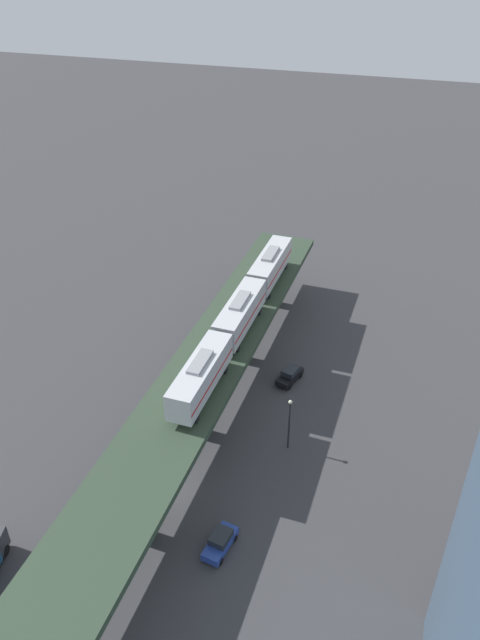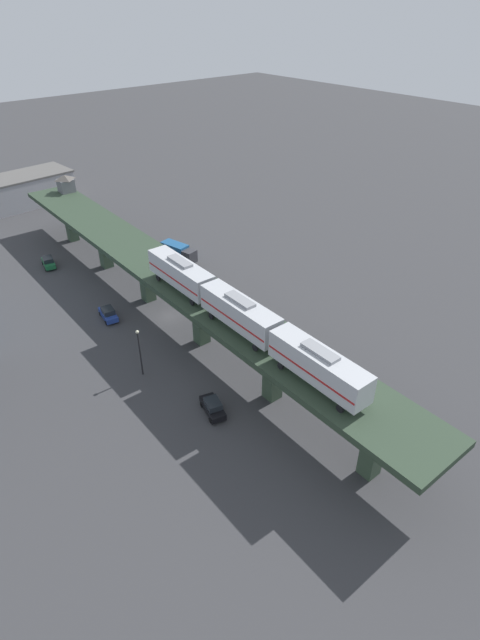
{
  "view_description": "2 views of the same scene",
  "coord_description": "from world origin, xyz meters",
  "px_view_note": "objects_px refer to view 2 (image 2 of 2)",
  "views": [
    {
      "loc": [
        -20.35,
        40.88,
        51.03
      ],
      "look_at": [
        -2.01,
        -18.88,
        9.58
      ],
      "focal_mm": 35.0,
      "sensor_mm": 36.0,
      "label": 1
    },
    {
      "loc": [
        -33.96,
        -56.13,
        41.87
      ],
      "look_at": [
        -2.01,
        -18.88,
        9.58
      ],
      "focal_mm": 28.0,
      "sensor_mm": 36.0,
      "label": 2
    }
  ],
  "objects_px": {
    "warehouse_building": "(9,193)",
    "subway_train": "(240,313)",
    "street_car_blue": "(108,314)",
    "street_car_black": "(213,407)",
    "street_car_green": "(48,262)",
    "street_lamp": "(140,349)",
    "signal_hut": "(66,183)",
    "delivery_truck": "(178,252)"
  },
  "relations": [
    {
      "from": "subway_train",
      "to": "warehouse_building",
      "type": "xyz_separation_m",
      "value": [
        0.39,
        81.73,
        -7.21
      ]
    },
    {
      "from": "street_lamp",
      "to": "street_car_green",
      "type": "bearing_deg",
      "value": 85.14
    },
    {
      "from": "street_car_black",
      "to": "warehouse_building",
      "type": "bearing_deg",
      "value": 85.61
    },
    {
      "from": "street_car_black",
      "to": "warehouse_building",
      "type": "height_order",
      "value": "warehouse_building"
    },
    {
      "from": "signal_hut",
      "to": "warehouse_building",
      "type": "distance_m",
      "value": 22.77
    },
    {
      "from": "signal_hut",
      "to": "street_car_blue",
      "type": "relative_size",
      "value": 0.73
    },
    {
      "from": "subway_train",
      "to": "street_car_blue",
      "type": "height_order",
      "value": "subway_train"
    },
    {
      "from": "street_car_green",
      "to": "street_car_black",
      "type": "bearing_deg",
      "value": -90.76
    },
    {
      "from": "street_car_blue",
      "to": "street_car_black",
      "type": "height_order",
      "value": "same"
    },
    {
      "from": "signal_hut",
      "to": "street_lamp",
      "type": "xyz_separation_m",
      "value": [
        -14.34,
        -51.02,
        -5.77
      ]
    },
    {
      "from": "warehouse_building",
      "to": "signal_hut",
      "type": "bearing_deg",
      "value": -75.8
    },
    {
      "from": "subway_train",
      "to": "street_car_black",
      "type": "height_order",
      "value": "subway_train"
    },
    {
      "from": "street_lamp",
      "to": "street_car_blue",
      "type": "bearing_deg",
      "value": 78.41
    },
    {
      "from": "delivery_truck",
      "to": "warehouse_building",
      "type": "height_order",
      "value": "warehouse_building"
    },
    {
      "from": "street_car_blue",
      "to": "warehouse_building",
      "type": "relative_size",
      "value": 0.16
    },
    {
      "from": "street_car_green",
      "to": "delivery_truck",
      "type": "relative_size",
      "value": 0.62
    },
    {
      "from": "street_car_green",
      "to": "street_lamp",
      "type": "bearing_deg",
      "value": -94.86
    },
    {
      "from": "warehouse_building",
      "to": "subway_train",
      "type": "bearing_deg",
      "value": -90.27
    },
    {
      "from": "subway_train",
      "to": "street_car_green",
      "type": "height_order",
      "value": "subway_train"
    },
    {
      "from": "street_car_green",
      "to": "street_car_blue",
      "type": "bearing_deg",
      "value": -90.37
    },
    {
      "from": "street_car_blue",
      "to": "warehouse_building",
      "type": "height_order",
      "value": "warehouse_building"
    },
    {
      "from": "warehouse_building",
      "to": "street_car_blue",
      "type": "bearing_deg",
      "value": -95.91
    },
    {
      "from": "subway_train",
      "to": "delivery_truck",
      "type": "distance_m",
      "value": 37.68
    },
    {
      "from": "street_car_green",
      "to": "street_car_black",
      "type": "height_order",
      "value": "same"
    },
    {
      "from": "subway_train",
      "to": "signal_hut",
      "type": "bearing_deg",
      "value": 84.59
    },
    {
      "from": "street_car_green",
      "to": "delivery_truck",
      "type": "distance_m",
      "value": 23.59
    },
    {
      "from": "street_car_black",
      "to": "street_lamp",
      "type": "distance_m",
      "value": 12.33
    },
    {
      "from": "street_lamp",
      "to": "signal_hut",
      "type": "bearing_deg",
      "value": 74.3
    },
    {
      "from": "signal_hut",
      "to": "street_lamp",
      "type": "relative_size",
      "value": 0.49
    },
    {
      "from": "subway_train",
      "to": "signal_hut",
      "type": "distance_m",
      "value": 60.84
    },
    {
      "from": "delivery_truck",
      "to": "street_car_blue",
      "type": "bearing_deg",
      "value": -154.33
    },
    {
      "from": "street_car_blue",
      "to": "signal_hut",
      "type": "bearing_deg",
      "value": 72.66
    },
    {
      "from": "warehouse_building",
      "to": "street_car_black",
      "type": "bearing_deg",
      "value": -94.39
    },
    {
      "from": "signal_hut",
      "to": "street_car_green",
      "type": "bearing_deg",
      "value": -129.81
    },
    {
      "from": "subway_train",
      "to": "delivery_truck",
      "type": "height_order",
      "value": "subway_train"
    },
    {
      "from": "delivery_truck",
      "to": "signal_hut",
      "type": "bearing_deg",
      "value": 107.22
    },
    {
      "from": "street_car_blue",
      "to": "delivery_truck",
      "type": "distance_m",
      "value": 21.73
    },
    {
      "from": "warehouse_building",
      "to": "delivery_truck",
      "type": "bearing_deg",
      "value": -74.11
    },
    {
      "from": "street_car_blue",
      "to": "street_car_black",
      "type": "distance_m",
      "value": 26.53
    },
    {
      "from": "street_car_blue",
      "to": "street_car_green",
      "type": "height_order",
      "value": "same"
    },
    {
      "from": "street_car_green",
      "to": "street_car_black",
      "type": "relative_size",
      "value": 0.99
    },
    {
      "from": "street_car_blue",
      "to": "subway_train",
      "type": "bearing_deg",
      "value": -77.21
    }
  ]
}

